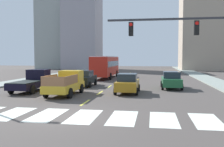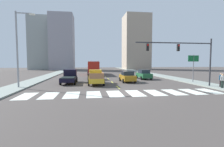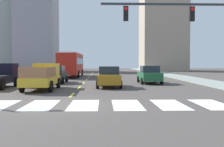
{
  "view_description": "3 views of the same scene",
  "coord_description": "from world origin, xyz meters",
  "px_view_note": "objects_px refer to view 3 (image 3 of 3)",
  "views": [
    {
      "loc": [
        4.6,
        -12.87,
        3.11
      ],
      "look_at": [
        0.79,
        10.75,
        1.61
      ],
      "focal_mm": 40.7,
      "sensor_mm": 36.0,
      "label": 1
    },
    {
      "loc": [
        -3.54,
        -15.85,
        3.13
      ],
      "look_at": [
        0.83,
        15.16,
        0.93
      ],
      "focal_mm": 26.38,
      "sensor_mm": 36.0,
      "label": 2
    },
    {
      "loc": [
        1.96,
        -12.89,
        2.04
      ],
      "look_at": [
        2.75,
        11.48,
        1.03
      ],
      "focal_mm": 43.28,
      "sensor_mm": 36.0,
      "label": 3
    }
  ],
  "objects_px": {
    "pickup_stakebed": "(43,77)",
    "sedan_near_left": "(149,75)",
    "city_bus": "(71,63)",
    "sedan_far": "(56,74)",
    "traffic_signal_gantry": "(212,25)",
    "sedan_near_right": "(109,77)",
    "pickup_dark": "(0,76)"
  },
  "relations": [
    {
      "from": "pickup_stakebed",
      "to": "sedan_near_right",
      "type": "xyz_separation_m",
      "value": [
        5.02,
        1.67,
        -0.08
      ]
    },
    {
      "from": "pickup_stakebed",
      "to": "traffic_signal_gantry",
      "type": "xyz_separation_m",
      "value": [
        10.89,
        -4.86,
        3.29
      ]
    },
    {
      "from": "pickup_dark",
      "to": "city_bus",
      "type": "xyz_separation_m",
      "value": [
        3.91,
        15.92,
        1.03
      ]
    },
    {
      "from": "pickup_dark",
      "to": "traffic_signal_gantry",
      "type": "distance_m",
      "value": 16.39
    },
    {
      "from": "sedan_far",
      "to": "sedan_near_left",
      "type": "bearing_deg",
      "value": -5.68
    },
    {
      "from": "pickup_stakebed",
      "to": "city_bus",
      "type": "relative_size",
      "value": 0.48
    },
    {
      "from": "pickup_stakebed",
      "to": "sedan_far",
      "type": "distance_m",
      "value": 6.31
    },
    {
      "from": "city_bus",
      "to": "sedan_near_right",
      "type": "distance_m",
      "value": 16.6
    },
    {
      "from": "sedan_near_left",
      "to": "traffic_signal_gantry",
      "type": "bearing_deg",
      "value": -80.24
    },
    {
      "from": "city_bus",
      "to": "sedan_far",
      "type": "distance_m",
      "value": 11.23
    },
    {
      "from": "traffic_signal_gantry",
      "to": "sedan_near_right",
      "type": "bearing_deg",
      "value": 131.95
    },
    {
      "from": "sedan_far",
      "to": "sedan_near_left",
      "type": "relative_size",
      "value": 1.0
    },
    {
      "from": "pickup_stakebed",
      "to": "pickup_dark",
      "type": "xyz_separation_m",
      "value": [
        -3.82,
        1.56,
        -0.02
      ]
    },
    {
      "from": "sedan_near_left",
      "to": "sedan_near_right",
      "type": "distance_m",
      "value": 5.59
    },
    {
      "from": "sedan_near_right",
      "to": "pickup_stakebed",
      "type": "bearing_deg",
      "value": -160.79
    },
    {
      "from": "pickup_dark",
      "to": "sedan_far",
      "type": "height_order",
      "value": "pickup_dark"
    },
    {
      "from": "pickup_stakebed",
      "to": "city_bus",
      "type": "height_order",
      "value": "city_bus"
    },
    {
      "from": "pickup_stakebed",
      "to": "sedan_near_left",
      "type": "relative_size",
      "value": 1.18
    },
    {
      "from": "sedan_near_right",
      "to": "traffic_signal_gantry",
      "type": "xyz_separation_m",
      "value": [
        5.87,
        -6.53,
        3.37
      ]
    },
    {
      "from": "sedan_far",
      "to": "sedan_near_right",
      "type": "xyz_separation_m",
      "value": [
        5.17,
        -4.64,
        0.0
      ]
    },
    {
      "from": "city_bus",
      "to": "pickup_dark",
      "type": "bearing_deg",
      "value": -102.95
    },
    {
      "from": "pickup_dark",
      "to": "sedan_near_left",
      "type": "xyz_separation_m",
      "value": [
        12.87,
        3.99,
        -0.06
      ]
    },
    {
      "from": "pickup_stakebed",
      "to": "pickup_dark",
      "type": "relative_size",
      "value": 1.0
    },
    {
      "from": "city_bus",
      "to": "sedan_near_left",
      "type": "distance_m",
      "value": 14.96
    },
    {
      "from": "city_bus",
      "to": "sedan_near_right",
      "type": "xyz_separation_m",
      "value": [
        4.93,
        -15.82,
        -1.09
      ]
    },
    {
      "from": "sedan_near_left",
      "to": "sedan_near_right",
      "type": "bearing_deg",
      "value": -136.34
    },
    {
      "from": "sedan_near_right",
      "to": "traffic_signal_gantry",
      "type": "relative_size",
      "value": 0.45
    },
    {
      "from": "pickup_dark",
      "to": "sedan_far",
      "type": "xyz_separation_m",
      "value": [
        3.67,
        4.74,
        -0.06
      ]
    },
    {
      "from": "pickup_dark",
      "to": "city_bus",
      "type": "height_order",
      "value": "city_bus"
    },
    {
      "from": "sedan_far",
      "to": "traffic_signal_gantry",
      "type": "distance_m",
      "value": 16.06
    },
    {
      "from": "sedan_near_left",
      "to": "traffic_signal_gantry",
      "type": "xyz_separation_m",
      "value": [
        1.84,
        -10.41,
        3.37
      ]
    },
    {
      "from": "pickup_dark",
      "to": "sedan_far",
      "type": "bearing_deg",
      "value": 53.8
    }
  ]
}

